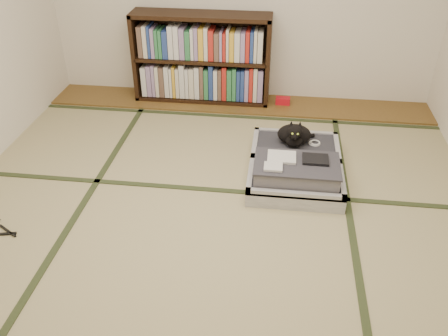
# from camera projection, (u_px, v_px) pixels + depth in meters

# --- Properties ---
(floor) EXTENTS (4.50, 4.50, 0.00)m
(floor) POSITION_uv_depth(u_px,v_px,m) (211.00, 223.00, 3.42)
(floor) COLOR tan
(floor) RESTS_ON ground
(wood_strip) EXTENTS (4.00, 0.50, 0.02)m
(wood_strip) POSITION_uv_depth(u_px,v_px,m) (239.00, 103.00, 5.08)
(wood_strip) COLOR brown
(wood_strip) RESTS_ON ground
(red_item) EXTENTS (0.15, 0.09, 0.07)m
(red_item) POSITION_uv_depth(u_px,v_px,m) (283.00, 101.00, 5.03)
(red_item) COLOR red
(red_item) RESTS_ON wood_strip
(room_shell) EXTENTS (4.50, 4.50, 4.50)m
(room_shell) POSITION_uv_depth(u_px,v_px,m) (207.00, 18.00, 2.63)
(room_shell) COLOR white
(room_shell) RESTS_ON ground
(tatami_borders) EXTENTS (4.00, 4.50, 0.01)m
(tatami_borders) POSITION_uv_depth(u_px,v_px,m) (220.00, 183.00, 3.83)
(tatami_borders) COLOR #2D381E
(tatami_borders) RESTS_ON ground
(bookcase) EXTENTS (1.42, 0.32, 0.92)m
(bookcase) POSITION_uv_depth(u_px,v_px,m) (202.00, 60.00, 4.94)
(bookcase) COLOR black
(bookcase) RESTS_ON wood_strip
(suitcase) EXTENTS (0.74, 0.99, 0.29)m
(suitcase) POSITION_uv_depth(u_px,v_px,m) (295.00, 167.00, 3.85)
(suitcase) COLOR silver
(suitcase) RESTS_ON floor
(cat) EXTENTS (0.33, 0.33, 0.27)m
(cat) POSITION_uv_depth(u_px,v_px,m) (294.00, 135.00, 4.02)
(cat) COLOR black
(cat) RESTS_ON suitcase
(cable_coil) EXTENTS (0.10, 0.10, 0.02)m
(cable_coil) POSITION_uv_depth(u_px,v_px,m) (315.00, 143.00, 4.08)
(cable_coil) COLOR white
(cable_coil) RESTS_ON suitcase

